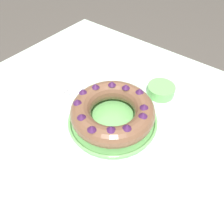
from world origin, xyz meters
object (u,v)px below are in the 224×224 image
serving_dish (112,121)px  bundt_cake (112,112)px  serving_knife (49,97)px  side_bowl (161,90)px  fork (57,96)px  cake_knife (56,102)px

serving_dish → bundt_cake: size_ratio=1.09×
serving_knife → side_bowl: 0.51m
serving_dish → serving_knife: serving_dish is taller
serving_dish → fork: size_ratio=1.93×
side_bowl → serving_knife: bearing=-139.0°
fork → bundt_cake: bearing=6.7°
cake_knife → bundt_cake: bearing=18.9°
serving_knife → side_bowl: size_ratio=1.71×
cake_knife → fork: bearing=134.1°
bundt_cake → side_bowl: size_ratio=2.65×
fork → cake_knife: (0.02, -0.03, -0.00)m
serving_knife → cake_knife: bearing=1.2°
bundt_cake → serving_dish: bearing=47.8°
bundt_cake → cake_knife: bearing=-167.1°
bundt_cake → side_bowl: 0.29m
bundt_cake → cake_knife: 0.28m
fork → side_bowl: 0.47m
serving_dish → bundt_cake: 0.05m
cake_knife → serving_dish: bearing=18.9°
serving_dish → side_bowl: (0.07, 0.27, 0.01)m
cake_knife → serving_knife: bearing=-176.9°
bundt_cake → fork: size_ratio=1.77×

